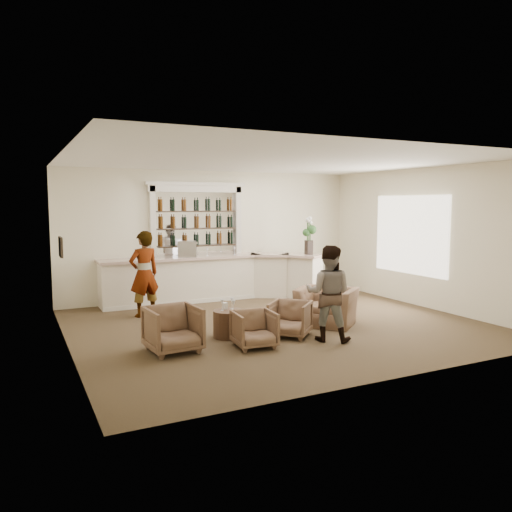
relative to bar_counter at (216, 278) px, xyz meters
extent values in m
plane|color=brown|center=(0.16, -3.00, -0.57)|extent=(8.00, 8.00, 0.00)
cube|color=#EEE6C6|center=(0.16, 0.50, 1.08)|extent=(8.00, 0.04, 3.30)
cube|color=#EEE6C6|center=(-3.84, -3.00, 1.08)|extent=(0.04, 7.00, 3.30)
cube|color=#EEE6C6|center=(4.16, -3.00, 1.08)|extent=(0.04, 7.00, 3.30)
cube|color=white|center=(0.16, -3.00, 2.73)|extent=(8.00, 7.00, 0.04)
cube|color=white|center=(4.13, -2.50, 1.13)|extent=(0.05, 2.40, 1.90)
cube|color=black|center=(-3.81, -1.80, 1.08)|extent=(0.04, 0.46, 0.38)
cube|color=beige|center=(-3.78, -1.80, 1.08)|extent=(0.01, 0.38, 0.30)
cube|color=white|center=(-0.84, 0.15, -0.03)|extent=(4.00, 0.70, 1.08)
cube|color=#C6A79A|center=(-0.84, 0.13, 0.54)|extent=(4.10, 0.82, 0.06)
cube|color=white|center=(1.51, -0.08, -0.03)|extent=(1.12, 1.04, 1.08)
cube|color=#C6A79A|center=(1.51, -0.10, 0.54)|extent=(1.27, 1.19, 0.06)
cube|color=white|center=(2.21, -0.60, -0.03)|extent=(1.08, 1.14, 1.08)
cube|color=#C6A79A|center=(2.21, -0.62, 0.54)|extent=(1.24, 1.29, 0.06)
cube|color=beige|center=(-0.84, -0.18, -0.52)|extent=(4.00, 0.06, 0.10)
cube|color=white|center=(-0.34, 0.48, 1.38)|extent=(2.15, 0.02, 1.65)
cube|color=beige|center=(-1.49, 0.42, 0.88)|extent=(0.14, 0.16, 2.90)
cube|color=beige|center=(0.81, 0.42, 0.88)|extent=(0.14, 0.16, 2.90)
cube|color=beige|center=(-0.34, 0.42, 2.27)|extent=(2.52, 0.16, 0.18)
cube|color=beige|center=(-0.34, 0.42, 2.39)|extent=(2.64, 0.20, 0.08)
cube|color=#2E2217|center=(-0.34, 0.37, 0.81)|extent=(2.05, 0.20, 0.03)
cube|color=#2E2217|center=(-0.34, 0.37, 1.25)|extent=(2.05, 0.20, 0.03)
cube|color=#2E2217|center=(-0.34, 0.37, 1.69)|extent=(2.05, 0.20, 0.03)
cylinder|color=#472C1E|center=(-1.09, -3.42, -0.32)|extent=(0.59, 0.59, 0.50)
imported|color=gray|center=(-2.07, -1.04, 0.36)|extent=(0.77, 0.59, 1.87)
imported|color=gray|center=(0.42, -4.42, 0.29)|extent=(1.06, 1.04, 1.72)
imported|color=brown|center=(-2.29, -3.87, -0.19)|extent=(0.89, 0.91, 0.77)
imported|color=brown|center=(-0.95, -4.22, -0.26)|extent=(0.74, 0.75, 0.63)
imported|color=brown|center=(-0.05, -3.87, -0.24)|extent=(1.01, 1.01, 0.66)
imported|color=brown|center=(1.09, -3.39, -0.20)|extent=(1.50, 1.52, 0.74)
cube|color=silver|center=(-0.75, 0.01, 0.76)|extent=(0.54, 0.50, 0.40)
cube|color=black|center=(2.33, -0.73, 0.75)|extent=(0.17, 0.17, 0.37)
cube|color=white|center=(-1.11, -3.28, -0.01)|extent=(0.08, 0.08, 0.12)
camera|label=1|loc=(-4.62, -11.74, 1.88)|focal=35.00mm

